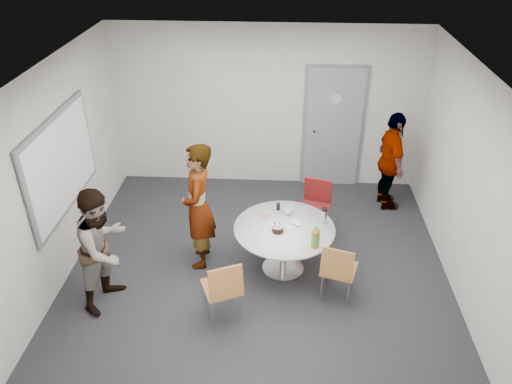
# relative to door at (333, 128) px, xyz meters

# --- Properties ---
(floor) EXTENTS (5.00, 5.00, 0.00)m
(floor) POSITION_rel_door_xyz_m (-1.10, -2.48, -1.03)
(floor) COLOR black
(floor) RESTS_ON ground
(ceiling) EXTENTS (5.00, 5.00, 0.00)m
(ceiling) POSITION_rel_door_xyz_m (-1.10, -2.48, 1.67)
(ceiling) COLOR silver
(ceiling) RESTS_ON wall_back
(wall_back) EXTENTS (5.00, 0.00, 5.00)m
(wall_back) POSITION_rel_door_xyz_m (-1.10, 0.02, 0.32)
(wall_back) COLOR silver
(wall_back) RESTS_ON floor
(wall_left) EXTENTS (0.00, 5.00, 5.00)m
(wall_left) POSITION_rel_door_xyz_m (-3.60, -2.48, 0.32)
(wall_left) COLOR silver
(wall_left) RESTS_ON floor
(wall_right) EXTENTS (0.00, 5.00, 5.00)m
(wall_right) POSITION_rel_door_xyz_m (1.40, -2.48, 0.32)
(wall_right) COLOR silver
(wall_right) RESTS_ON floor
(wall_front) EXTENTS (5.00, 0.00, 5.00)m
(wall_front) POSITION_rel_door_xyz_m (-1.10, -4.98, 0.32)
(wall_front) COLOR silver
(wall_front) RESTS_ON floor
(door) EXTENTS (1.02, 0.17, 2.12)m
(door) POSITION_rel_door_xyz_m (0.00, 0.00, 0.00)
(door) COLOR gray
(door) RESTS_ON wall_back
(whiteboard) EXTENTS (0.04, 1.90, 1.25)m
(whiteboard) POSITION_rel_door_xyz_m (-3.56, -2.28, 0.42)
(whiteboard) COLOR slate
(whiteboard) RESTS_ON wall_left
(table) EXTENTS (1.30, 1.30, 0.98)m
(table) POSITION_rel_door_xyz_m (-0.74, -2.40, -0.44)
(table) COLOR silver
(table) RESTS_ON floor
(chair_near_left) EXTENTS (0.54, 0.57, 0.86)m
(chair_near_left) POSITION_rel_door_xyz_m (-1.44, -3.38, -0.50)
(chair_near_left) COLOR #945F2D
(chair_near_left) RESTS_ON floor
(chair_near_right) EXTENTS (0.50, 0.53, 0.83)m
(chair_near_right) POSITION_rel_door_xyz_m (-0.11, -2.95, -0.52)
(chair_near_right) COLOR #945F2D
(chair_near_right) RESTS_ON floor
(chair_far) EXTENTS (0.51, 0.54, 0.87)m
(chair_far) POSITION_rel_door_xyz_m (-0.32, -1.52, -0.50)
(chair_far) COLOR maroon
(chair_far) RESTS_ON floor
(person_main) EXTENTS (0.46, 0.67, 1.75)m
(person_main) POSITION_rel_door_xyz_m (-1.88, -2.28, -0.15)
(person_main) COLOR #A5C6EA
(person_main) RESTS_ON floor
(person_left) EXTENTS (0.81, 0.91, 1.56)m
(person_left) POSITION_rel_door_xyz_m (-2.88, -3.08, -0.25)
(person_left) COLOR white
(person_left) RESTS_ON floor
(person_right) EXTENTS (0.51, 0.98, 1.59)m
(person_right) POSITION_rel_door_xyz_m (0.85, -0.70, -0.23)
(person_right) COLOR black
(person_right) RESTS_ON floor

